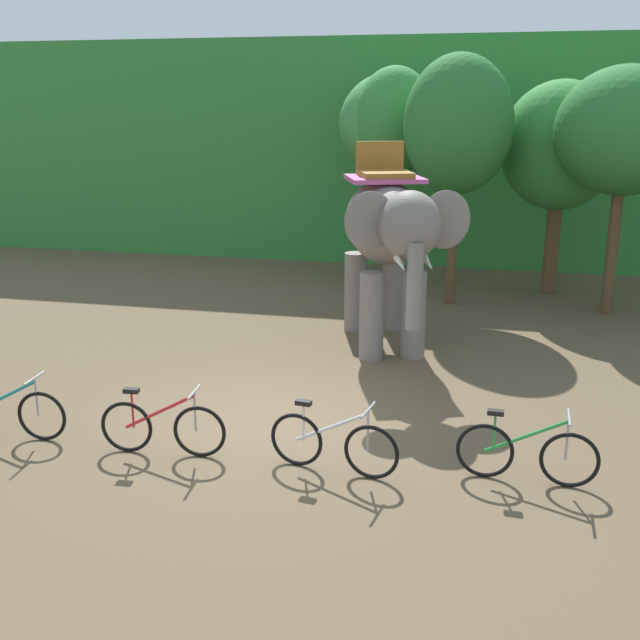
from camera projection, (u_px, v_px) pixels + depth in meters
name	position (u px, v px, depth m)	size (l,w,h in m)	color
ground_plane	(266.00, 421.00, 11.30)	(80.00, 80.00, 0.00)	brown
foliage_hedge	(399.00, 148.00, 24.08)	(36.00, 6.00, 6.20)	#338438
tree_center_left	(390.00, 125.00, 19.44)	(2.55, 2.55, 5.20)	brown
tree_far_right	(395.00, 123.00, 18.88)	(2.01, 2.01, 5.33)	brown
tree_center	(458.00, 126.00, 16.81)	(2.38, 2.38, 5.52)	brown
tree_left	(560.00, 147.00, 17.91)	(2.76, 2.76, 5.00)	brown
tree_far_left	(624.00, 132.00, 15.99)	(2.86, 2.86, 5.24)	brown
elephant	(388.00, 233.00, 14.04)	(2.78, 4.22, 3.78)	slate
bike_teal	(8.00, 412.00, 10.65)	(1.71, 0.52, 0.92)	black
bike_red	(162.00, 427.00, 10.15)	(1.71, 0.52, 0.92)	black
bike_white	(333.00, 443.00, 9.66)	(1.70, 0.52, 0.92)	black
bike_green	(526.00, 453.00, 9.40)	(1.71, 0.52, 0.92)	black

